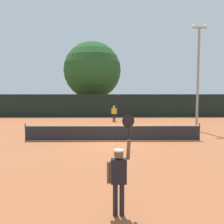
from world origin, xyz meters
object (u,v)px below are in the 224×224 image
Objects in this scene: player_serving at (119,172)px; tennis_ball at (132,151)px; light_pole at (198,71)px; large_tree at (92,70)px; parked_car_mid at (92,106)px; parked_car_near at (58,107)px; player_receiving at (114,112)px.

player_serving reaches higher than tennis_ball.
light_pole is 18.68m from large_tree.
large_tree is 2.38× the size of parked_car_mid.
parked_car_near is (-14.36, 17.79, -3.81)m from light_pole.
player_serving reaches higher than parked_car_near.
parked_car_near is (-5.26, 1.54, -5.27)m from large_tree.
player_receiving is at bearing -58.51° from parked_car_near.
light_pole is at bearing -60.76° from large_tree.
player_receiving is 13.63m from parked_car_mid.
light_pole is 0.80× the size of large_tree.
player_serving is 0.58× the size of parked_car_mid.
large_tree reaches higher than tennis_ball.
player_serving is at bearing 89.10° from player_receiving.
parked_car_near reaches higher than tennis_ball.
light_pole is 1.90× the size of parked_car_mid.
parked_car_near is 5.16m from parked_car_mid.
tennis_ball is at bearing 81.56° from player_serving.
light_pole is at bearing 135.58° from player_receiving.
parked_car_mid is at bearing -76.40° from player_receiving.
player_receiving is 9.46m from light_pole.
large_tree reaches higher than player_serving.
large_tree is (-3.50, 22.78, 6.02)m from tennis_ball.
player_serving reaches higher than parked_car_mid.
parked_car_mid is (4.92, 1.57, 0.00)m from parked_car_near.
player_receiving is 12.69m from tennis_ball.
light_pole is at bearing 49.38° from tennis_ball.
tennis_ball is 9.73m from light_pole.
player_serving is 0.57× the size of parked_car_near.
large_tree is (-9.10, 16.25, 1.46)m from light_pole.
large_tree is at bearing 95.03° from player_serving.
player_serving is 1.57× the size of player_receiving.
player_serving is 6.45m from tennis_ball.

